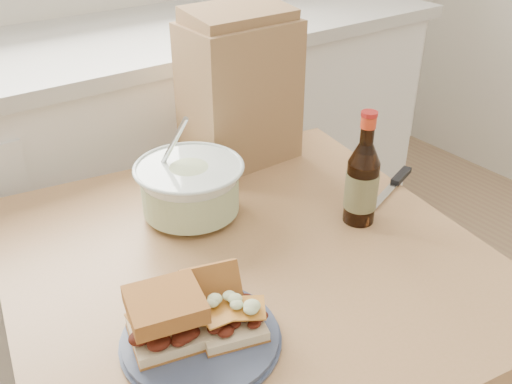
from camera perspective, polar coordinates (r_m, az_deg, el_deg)
cabinet_run at (r=1.89m, az=-16.63°, el=0.16°), size 2.50×0.64×0.94m
dining_table at (r=1.17m, az=-0.90°, el=-10.37°), size 1.01×1.01×0.73m
plate at (r=0.93m, az=-5.54°, el=-14.31°), size 0.25×0.25×0.02m
sandwich_left at (r=0.89m, az=-8.94°, el=-12.26°), size 0.13×0.13×0.08m
sandwich_right at (r=0.92m, az=-3.18°, el=-11.61°), size 0.12×0.16×0.08m
coleslaw_bowl at (r=1.20m, az=-6.59°, el=0.14°), size 0.23×0.23×0.23m
beer_bottle at (r=1.17m, az=10.56°, el=1.01°), size 0.07×0.07×0.24m
knife at (r=1.37m, az=13.90°, el=1.11°), size 0.20×0.09×0.01m
paper_bag at (r=1.38m, az=-1.62°, el=9.82°), size 0.26×0.17×0.34m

